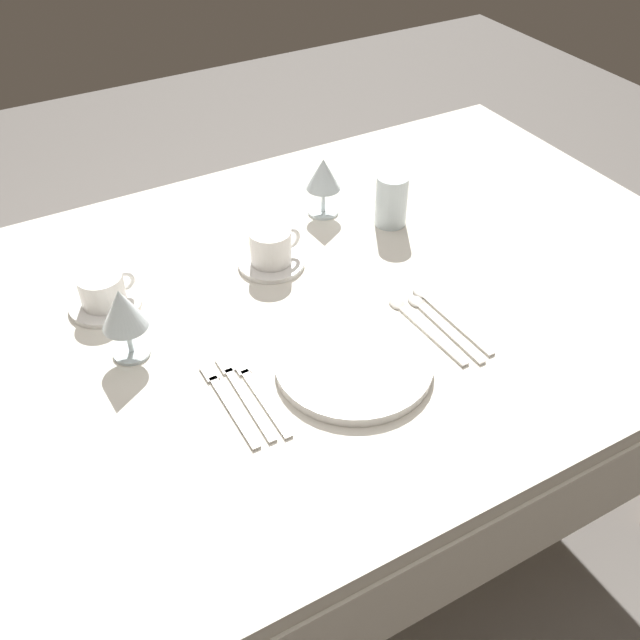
{
  "coord_description": "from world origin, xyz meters",
  "views": [
    {
      "loc": [
        -0.48,
        -0.97,
        1.62
      ],
      "look_at": [
        0.02,
        -0.09,
        0.76
      ],
      "focal_mm": 40.61,
      "sensor_mm": 36.0,
      "label": 1
    }
  ],
  "objects_px": {
    "fork_salad": "(227,401)",
    "spoon_tea": "(442,311)",
    "fork_outer": "(259,393)",
    "coffee_cup_left": "(271,246)",
    "wine_glass_centre": "(323,177)",
    "coffee_cup_right": "(103,289)",
    "dinner_plate": "(354,364)",
    "wine_glass_left": "(123,311)",
    "spoon_dessert": "(436,320)",
    "drink_tumbler": "(391,200)",
    "spoon_soup": "(417,322)",
    "fork_inner": "(243,394)"
  },
  "relations": [
    {
      "from": "spoon_soup",
      "to": "wine_glass_centre",
      "type": "relative_size",
      "value": 1.65
    },
    {
      "from": "spoon_soup",
      "to": "fork_salad",
      "type": "bearing_deg",
      "value": -178.2
    },
    {
      "from": "drink_tumbler",
      "to": "wine_glass_centre",
      "type": "bearing_deg",
      "value": 134.43
    },
    {
      "from": "wine_glass_left",
      "to": "drink_tumbler",
      "type": "xyz_separation_m",
      "value": [
        0.63,
        0.13,
        -0.04
      ]
    },
    {
      "from": "spoon_soup",
      "to": "coffee_cup_left",
      "type": "bearing_deg",
      "value": 117.22
    },
    {
      "from": "fork_inner",
      "to": "wine_glass_left",
      "type": "bearing_deg",
      "value": 124.65
    },
    {
      "from": "coffee_cup_right",
      "to": "spoon_dessert",
      "type": "bearing_deg",
      "value": -33.24
    },
    {
      "from": "wine_glass_left",
      "to": "spoon_soup",
      "type": "bearing_deg",
      "value": -19.96
    },
    {
      "from": "spoon_soup",
      "to": "coffee_cup_left",
      "type": "xyz_separation_m",
      "value": [
        -0.15,
        0.3,
        0.04
      ]
    },
    {
      "from": "fork_salad",
      "to": "coffee_cup_left",
      "type": "distance_m",
      "value": 0.39
    },
    {
      "from": "spoon_tea",
      "to": "coffee_cup_right",
      "type": "xyz_separation_m",
      "value": [
        -0.55,
        0.33,
        0.04
      ]
    },
    {
      "from": "fork_salad",
      "to": "wine_glass_centre",
      "type": "relative_size",
      "value": 1.57
    },
    {
      "from": "spoon_tea",
      "to": "wine_glass_left",
      "type": "distance_m",
      "value": 0.58
    },
    {
      "from": "fork_salad",
      "to": "dinner_plate",
      "type": "bearing_deg",
      "value": -8.26
    },
    {
      "from": "wine_glass_centre",
      "to": "spoon_dessert",
      "type": "bearing_deg",
      "value": -90.35
    },
    {
      "from": "fork_salad",
      "to": "spoon_soup",
      "type": "bearing_deg",
      "value": 1.8
    },
    {
      "from": "wine_glass_left",
      "to": "drink_tumbler",
      "type": "distance_m",
      "value": 0.65
    },
    {
      "from": "fork_outer",
      "to": "spoon_dessert",
      "type": "relative_size",
      "value": 0.93
    },
    {
      "from": "spoon_dessert",
      "to": "fork_outer",
      "type": "bearing_deg",
      "value": -178.6
    },
    {
      "from": "fork_outer",
      "to": "spoon_soup",
      "type": "xyz_separation_m",
      "value": [
        0.34,
        0.02,
        -0.0
      ]
    },
    {
      "from": "fork_salad",
      "to": "wine_glass_centre",
      "type": "height_order",
      "value": "wine_glass_centre"
    },
    {
      "from": "coffee_cup_left",
      "to": "coffee_cup_right",
      "type": "bearing_deg",
      "value": 174.34
    },
    {
      "from": "coffee_cup_left",
      "to": "coffee_cup_right",
      "type": "height_order",
      "value": "coffee_cup_left"
    },
    {
      "from": "spoon_soup",
      "to": "wine_glass_left",
      "type": "relative_size",
      "value": 1.56
    },
    {
      "from": "spoon_dessert",
      "to": "wine_glass_left",
      "type": "height_order",
      "value": "wine_glass_left"
    },
    {
      "from": "spoon_tea",
      "to": "coffee_cup_right",
      "type": "relative_size",
      "value": 2.14
    },
    {
      "from": "fork_salad",
      "to": "spoon_tea",
      "type": "distance_m",
      "value": 0.45
    },
    {
      "from": "fork_inner",
      "to": "dinner_plate",
      "type": "bearing_deg",
      "value": -10.19
    },
    {
      "from": "fork_outer",
      "to": "spoon_dessert",
      "type": "distance_m",
      "value": 0.37
    },
    {
      "from": "fork_inner",
      "to": "spoon_dessert",
      "type": "bearing_deg",
      "value": -0.24
    },
    {
      "from": "spoon_tea",
      "to": "coffee_cup_left",
      "type": "distance_m",
      "value": 0.37
    },
    {
      "from": "fork_inner",
      "to": "coffee_cup_left",
      "type": "xyz_separation_m",
      "value": [
        0.21,
        0.31,
        0.04
      ]
    },
    {
      "from": "coffee_cup_right",
      "to": "dinner_plate",
      "type": "bearing_deg",
      "value": -49.24
    },
    {
      "from": "dinner_plate",
      "to": "wine_glass_centre",
      "type": "xyz_separation_m",
      "value": [
        0.2,
        0.47,
        0.08
      ]
    },
    {
      "from": "dinner_plate",
      "to": "wine_glass_left",
      "type": "relative_size",
      "value": 1.93
    },
    {
      "from": "fork_outer",
      "to": "coffee_cup_left",
      "type": "height_order",
      "value": "coffee_cup_left"
    },
    {
      "from": "coffee_cup_left",
      "to": "drink_tumbler",
      "type": "xyz_separation_m",
      "value": [
        0.3,
        0.01,
        0.01
      ]
    },
    {
      "from": "dinner_plate",
      "to": "wine_glass_left",
      "type": "xyz_separation_m",
      "value": [
        -0.32,
        0.22,
        0.09
      ]
    },
    {
      "from": "fork_inner",
      "to": "coffee_cup_right",
      "type": "relative_size",
      "value": 2.0
    },
    {
      "from": "spoon_dessert",
      "to": "wine_glass_left",
      "type": "bearing_deg",
      "value": 160.11
    },
    {
      "from": "fork_salad",
      "to": "spoon_tea",
      "type": "bearing_deg",
      "value": 1.94
    },
    {
      "from": "fork_inner",
      "to": "spoon_tea",
      "type": "height_order",
      "value": "spoon_tea"
    },
    {
      "from": "dinner_plate",
      "to": "wine_glass_left",
      "type": "distance_m",
      "value": 0.4
    },
    {
      "from": "dinner_plate",
      "to": "drink_tumbler",
      "type": "height_order",
      "value": "drink_tumbler"
    },
    {
      "from": "fork_outer",
      "to": "coffee_cup_left",
      "type": "relative_size",
      "value": 1.85
    },
    {
      "from": "wine_glass_left",
      "to": "drink_tumbler",
      "type": "height_order",
      "value": "wine_glass_left"
    },
    {
      "from": "spoon_tea",
      "to": "wine_glass_left",
      "type": "xyz_separation_m",
      "value": [
        -0.55,
        0.17,
        0.1
      ]
    },
    {
      "from": "fork_salad",
      "to": "coffee_cup_right",
      "type": "relative_size",
      "value": 1.96
    },
    {
      "from": "spoon_dessert",
      "to": "fork_salad",
      "type": "bearing_deg",
      "value": -179.9
    },
    {
      "from": "fork_outer",
      "to": "wine_glass_left",
      "type": "bearing_deg",
      "value": 127.72
    }
  ]
}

